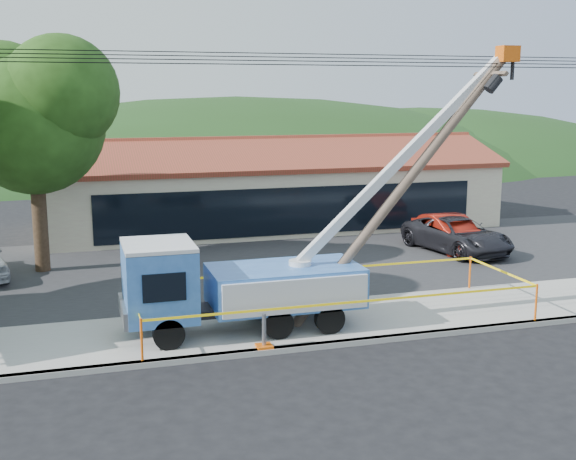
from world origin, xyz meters
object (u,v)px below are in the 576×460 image
(leaning_pole, at_px, (412,175))
(car_dark, at_px, (456,254))
(car_red, at_px, (449,251))
(utility_truck, at_px, (240,281))

(leaning_pole, height_order, car_dark, leaning_pole)
(leaning_pole, distance_m, car_red, 11.08)
(car_red, xyz_separation_m, car_dark, (0.04, -0.55, 0.00))
(utility_truck, bearing_deg, leaning_pole, -1.00)
(utility_truck, relative_size, leaning_pole, 1.47)
(utility_truck, relative_size, car_red, 2.62)
(car_red, bearing_deg, utility_truck, -144.31)
(car_red, distance_m, car_dark, 0.55)
(utility_truck, xyz_separation_m, car_red, (11.21, 8.11, -1.61))
(utility_truck, relative_size, car_dark, 2.22)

